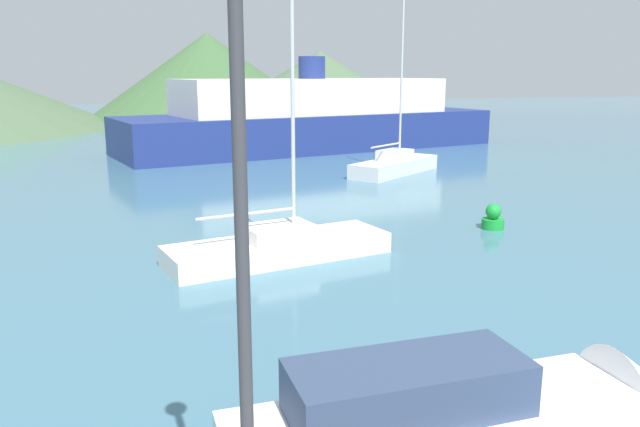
# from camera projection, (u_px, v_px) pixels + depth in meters

# --- Properties ---
(streetlamp) EXTENTS (0.36, 0.36, 6.02)m
(streetlamp) POSITION_uv_depth(u_px,v_px,m) (241.00, 207.00, 5.12)
(streetlamp) COLOR #38383D
(streetlamp) RESTS_ON dock
(motorboat_near) EXTENTS (7.60, 1.84, 1.99)m
(motorboat_near) POSITION_uv_depth(u_px,v_px,m) (471.00, 413.00, 9.51)
(motorboat_near) COLOR white
(motorboat_near) RESTS_ON ground_plane
(sailboat_inner) EXTENTS (7.15, 3.34, 8.83)m
(sailboat_inner) POSITION_uv_depth(u_px,v_px,m) (279.00, 245.00, 19.01)
(sailboat_inner) COLOR white
(sailboat_inner) RESTS_ON ground_plane
(sailboat_middle) EXTENTS (6.61, 5.42, 9.69)m
(sailboat_middle) POSITION_uv_depth(u_px,v_px,m) (395.00, 164.00, 35.29)
(sailboat_middle) COLOR silver
(sailboat_middle) RESTS_ON ground_plane
(ferry_distant) EXTENTS (29.42, 13.45, 6.77)m
(ferry_distant) POSITION_uv_depth(u_px,v_px,m) (312.00, 118.00, 46.47)
(ferry_distant) COLOR navy
(ferry_distant) RESTS_ON ground_plane
(buoy_marker) EXTENTS (0.81, 0.81, 0.94)m
(buoy_marker) POSITION_uv_depth(u_px,v_px,m) (493.00, 218.00, 22.75)
(buoy_marker) COLOR green
(buoy_marker) RESTS_ON ground_plane
(hill_central) EXTENTS (29.39, 29.39, 10.27)m
(hill_central) POSITION_uv_depth(u_px,v_px,m) (208.00, 77.00, 74.94)
(hill_central) COLOR #3D6038
(hill_central) RESTS_ON ground_plane
(hill_east) EXTENTS (29.15, 29.15, 8.35)m
(hill_east) POSITION_uv_depth(u_px,v_px,m) (320.00, 84.00, 80.66)
(hill_east) COLOR #4C6647
(hill_east) RESTS_ON ground_plane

